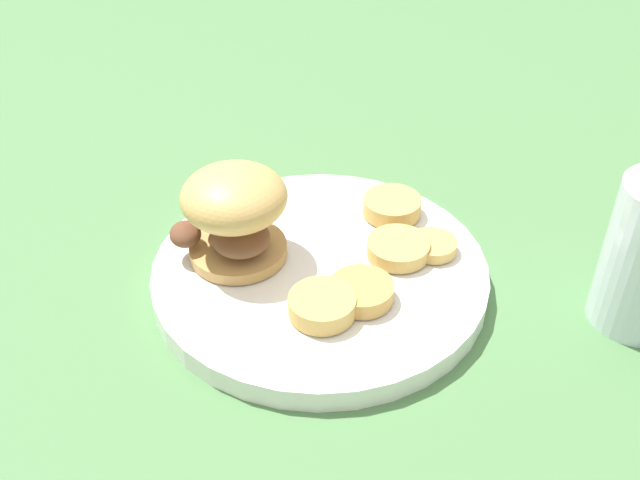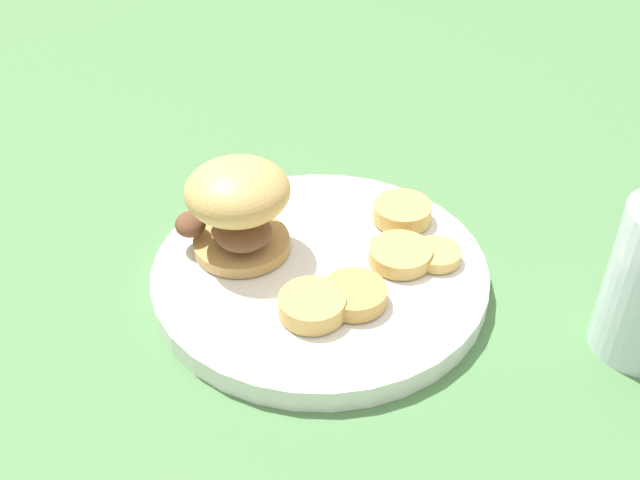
{
  "view_description": "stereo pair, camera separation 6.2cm",
  "coord_description": "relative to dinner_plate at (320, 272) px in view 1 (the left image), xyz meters",
  "views": [
    {
      "loc": [
        0.48,
        -0.09,
        0.42
      ],
      "look_at": [
        0.0,
        0.0,
        0.05
      ],
      "focal_mm": 42.0,
      "sensor_mm": 36.0,
      "label": 1
    },
    {
      "loc": [
        0.49,
        -0.03,
        0.42
      ],
      "look_at": [
        0.0,
        0.0,
        0.05
      ],
      "focal_mm": 42.0,
      "sensor_mm": 36.0,
      "label": 2
    }
  ],
  "objects": [
    {
      "name": "dinner_plate",
      "position": [
        0.0,
        0.0,
        0.0
      ],
      "size": [
        0.28,
        0.28,
        0.02
      ],
      "color": "white",
      "rests_on": "ground_plane"
    },
    {
      "name": "potato_round_2",
      "position": [
        0.0,
        0.07,
        0.02
      ],
      "size": [
        0.05,
        0.05,
        0.01
      ],
      "primitive_type": "cylinder",
      "color": "tan",
      "rests_on": "dinner_plate"
    },
    {
      "name": "potato_round_4",
      "position": [
        -0.0,
        0.1,
        0.01
      ],
      "size": [
        0.04,
        0.04,
        0.01
      ],
      "primitive_type": "cylinder",
      "color": "tan",
      "rests_on": "dinner_plate"
    },
    {
      "name": "sandwich",
      "position": [
        -0.02,
        -0.07,
        0.05
      ],
      "size": [
        0.09,
        0.1,
        0.08
      ],
      "color": "tan",
      "rests_on": "dinner_plate"
    },
    {
      "name": "ground_plane",
      "position": [
        0.0,
        0.0,
        -0.01
      ],
      "size": [
        4.0,
        4.0,
        0.0
      ],
      "primitive_type": "plane",
      "color": "#4C7A47"
    },
    {
      "name": "potato_round_3",
      "position": [
        0.05,
        0.02,
        0.02
      ],
      "size": [
        0.05,
        0.05,
        0.01
      ],
      "primitive_type": "cylinder",
      "color": "tan",
      "rests_on": "dinner_plate"
    },
    {
      "name": "potato_round_0",
      "position": [
        0.06,
        -0.01,
        0.02
      ],
      "size": [
        0.05,
        0.05,
        0.02
      ],
      "primitive_type": "cylinder",
      "color": "tan",
      "rests_on": "dinner_plate"
    },
    {
      "name": "potato_round_1",
      "position": [
        -0.06,
        0.08,
        0.02
      ],
      "size": [
        0.05,
        0.05,
        0.02
      ],
      "primitive_type": "cylinder",
      "color": "tan",
      "rests_on": "dinner_plate"
    }
  ]
}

